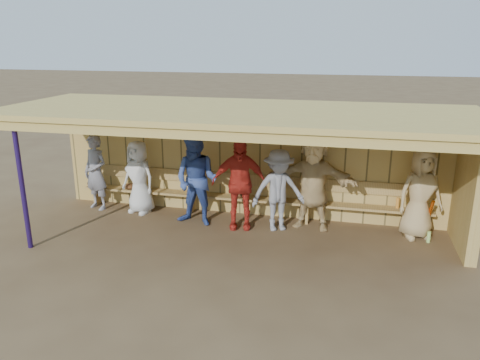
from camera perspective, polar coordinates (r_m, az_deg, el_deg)
name	(u,v)px	position (r m, az deg, el deg)	size (l,w,h in m)	color
ground	(236,236)	(9.29, -0.50, -6.82)	(90.00, 90.00, 0.00)	brown
player_a	(96,172)	(10.98, -17.17, 0.89)	(0.62, 0.41, 1.71)	gray
player_b	(139,177)	(10.51, -12.23, 0.35)	(0.80, 0.52, 1.63)	silver
player_c	(197,180)	(9.60, -5.32, -0.02)	(0.93, 0.72, 1.91)	#364F96
player_d	(239,183)	(9.39, -0.10, -0.41)	(1.11, 0.46, 1.89)	red
player_e	(278,190)	(9.34, 4.70, -1.26)	(1.08, 0.62, 1.67)	gray
player_f	(313,181)	(9.49, 8.89, -0.12)	(1.84, 0.59, 1.98)	#DEBC7C
player_h	(420,194)	(9.58, 21.12, -1.57)	(0.87, 0.56, 1.77)	tan
dugout_structure	(263,146)	(9.32, 2.81, 4.22)	(8.80, 3.20, 2.50)	tan
bench	(248,193)	(10.11, 1.01, -1.62)	(7.60, 0.34, 0.93)	tan
dugout_equipment	(198,193)	(10.29, -5.18, -1.58)	(7.52, 0.62, 0.80)	orange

